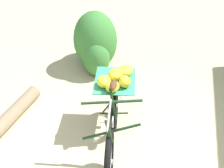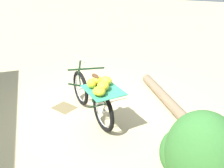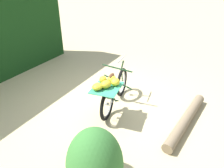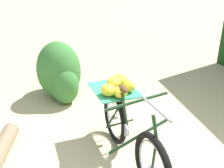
# 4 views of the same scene
# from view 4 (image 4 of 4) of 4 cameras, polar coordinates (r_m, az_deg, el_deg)

# --- Properties ---
(ground_plane) EXTENTS (60.00, 60.00, 0.00)m
(ground_plane) POSITION_cam_4_polar(r_m,az_deg,el_deg) (3.29, 7.64, -16.91)
(ground_plane) COLOR #C6B284
(bicycle) EXTENTS (1.74, 1.03, 1.03)m
(bicycle) POSITION_cam_4_polar(r_m,az_deg,el_deg) (3.03, 3.30, -8.65)
(bicycle) COLOR black
(bicycle) RESTS_ON ground_plane
(shrub_cluster) EXTENTS (1.14, 0.78, 1.09)m
(shrub_cluster) POSITION_cam_4_polar(r_m,az_deg,el_deg) (4.76, -12.18, 2.39)
(shrub_cluster) COLOR #387533
(shrub_cluster) RESTS_ON ground_plane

